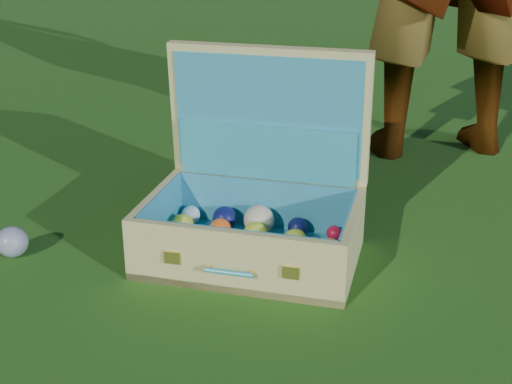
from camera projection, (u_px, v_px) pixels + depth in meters
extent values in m
plane|color=#215114|center=(248.00, 273.00, 1.69)|extent=(60.00, 60.00, 0.00)
sphere|color=#4068A7|center=(12.00, 242.00, 1.76)|extent=(0.08, 0.08, 0.08)
cube|color=#D7C774|center=(251.00, 256.00, 1.75)|extent=(0.53, 0.38, 0.02)
cube|color=#D7C774|center=(232.00, 262.00, 1.58)|extent=(0.51, 0.06, 0.15)
cube|color=#D7C774|center=(267.00, 206.00, 1.87)|extent=(0.51, 0.06, 0.15)
cube|color=#D7C774|center=(156.00, 221.00, 1.78)|extent=(0.04, 0.30, 0.15)
cube|color=#D7C774|center=(352.00, 243.00, 1.67)|extent=(0.04, 0.30, 0.15)
cube|color=teal|center=(251.00, 252.00, 1.75)|extent=(0.49, 0.34, 0.01)
cube|color=teal|center=(234.00, 256.00, 1.59)|extent=(0.47, 0.04, 0.13)
cube|color=teal|center=(266.00, 204.00, 1.85)|extent=(0.47, 0.04, 0.13)
cube|color=teal|center=(160.00, 218.00, 1.78)|extent=(0.03, 0.30, 0.13)
cube|color=teal|center=(347.00, 239.00, 1.67)|extent=(0.03, 0.30, 0.13)
cube|color=#D7C774|center=(269.00, 114.00, 1.79)|extent=(0.51, 0.09, 0.34)
cube|color=teal|center=(267.00, 116.00, 1.77)|extent=(0.47, 0.06, 0.30)
cube|color=teal|center=(267.00, 152.00, 1.81)|extent=(0.46, 0.06, 0.14)
cube|color=#F2C659|center=(172.00, 258.00, 1.60)|extent=(0.04, 0.01, 0.03)
cube|color=#F2C659|center=(291.00, 273.00, 1.54)|extent=(0.04, 0.01, 0.03)
cylinder|color=teal|center=(229.00, 273.00, 1.56)|extent=(0.11, 0.02, 0.01)
cube|color=#F2C659|center=(208.00, 268.00, 1.58)|extent=(0.01, 0.02, 0.01)
cube|color=#F2C659|center=(252.00, 274.00, 1.56)|extent=(0.01, 0.02, 0.01)
sphere|color=yellow|center=(162.00, 249.00, 1.69)|extent=(0.06, 0.06, 0.06)
sphere|color=white|center=(195.00, 253.00, 1.65)|extent=(0.08, 0.08, 0.08)
sphere|color=#FF5815|center=(236.00, 265.00, 1.63)|extent=(0.05, 0.05, 0.05)
sphere|color=beige|center=(283.00, 265.00, 1.62)|extent=(0.06, 0.06, 0.06)
sphere|color=yellow|center=(322.00, 272.00, 1.59)|extent=(0.06, 0.06, 0.06)
sphere|color=red|center=(173.00, 240.00, 1.76)|extent=(0.04, 0.04, 0.04)
sphere|color=white|center=(210.00, 242.00, 1.72)|extent=(0.06, 0.06, 0.06)
sphere|color=#B07617|center=(247.00, 248.00, 1.69)|extent=(0.06, 0.06, 0.06)
sphere|color=yellow|center=(285.00, 253.00, 1.68)|extent=(0.05, 0.05, 0.05)
sphere|color=#B07617|center=(329.00, 255.00, 1.65)|extent=(0.07, 0.07, 0.07)
sphere|color=yellow|center=(183.00, 225.00, 1.82)|extent=(0.06, 0.06, 0.06)
sphere|color=#FF5815|center=(220.00, 229.00, 1.80)|extent=(0.06, 0.06, 0.06)
sphere|color=yellow|center=(256.00, 234.00, 1.76)|extent=(0.06, 0.06, 0.06)
sphere|color=yellow|center=(295.00, 240.00, 1.74)|extent=(0.06, 0.06, 0.06)
sphere|color=#FF5815|center=(330.00, 246.00, 1.72)|extent=(0.04, 0.04, 0.04)
sphere|color=white|center=(191.00, 215.00, 1.88)|extent=(0.05, 0.05, 0.05)
sphere|color=#0D1143|center=(225.00, 218.00, 1.85)|extent=(0.06, 0.06, 0.06)
sphere|color=beige|center=(259.00, 220.00, 1.82)|extent=(0.08, 0.08, 0.08)
sphere|color=#0D1143|center=(298.00, 227.00, 1.81)|extent=(0.05, 0.05, 0.05)
sphere|color=red|center=(334.00, 233.00, 1.79)|extent=(0.04, 0.04, 0.04)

